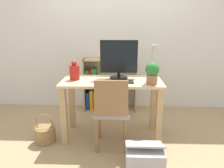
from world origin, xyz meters
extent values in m
plane|color=tan|center=(0.00, 0.00, 0.00)|extent=(10.00, 10.00, 0.00)
cube|color=silver|center=(0.00, 1.09, 1.30)|extent=(8.00, 0.05, 2.60)
cube|color=#D8BC8C|center=(0.00, 0.00, 0.74)|extent=(1.24, 0.56, 0.03)
cube|color=tan|center=(-0.57, -0.23, 0.36)|extent=(0.07, 0.07, 0.73)
cube|color=tan|center=(0.57, -0.23, 0.36)|extent=(0.07, 0.07, 0.73)
cube|color=tan|center=(-0.57, 0.23, 0.36)|extent=(0.07, 0.07, 0.73)
cube|color=tan|center=(0.57, 0.23, 0.36)|extent=(0.07, 0.07, 0.73)
cylinder|color=black|center=(0.09, 0.12, 0.76)|extent=(0.23, 0.23, 0.02)
cylinder|color=black|center=(0.09, 0.12, 0.81)|extent=(0.04, 0.04, 0.07)
cube|color=black|center=(0.09, 0.12, 1.03)|extent=(0.47, 0.02, 0.41)
cube|color=black|center=(0.09, 0.12, 1.03)|extent=(0.45, 0.03, 0.39)
cube|color=black|center=(0.10, -0.09, 0.76)|extent=(0.33, 0.14, 0.02)
cylinder|color=#B2231E|center=(-0.46, 0.02, 0.85)|extent=(0.13, 0.13, 0.18)
sphere|color=#B2231E|center=(-0.46, 0.02, 0.96)|extent=(0.07, 0.07, 0.07)
cylinder|color=#B7B7BC|center=(0.50, 0.09, 0.77)|extent=(0.10, 0.10, 0.02)
cylinder|color=#B7B7BC|center=(0.50, 0.09, 0.98)|extent=(0.02, 0.02, 0.41)
cylinder|color=#B7B7BC|center=(0.50, 0.04, 1.18)|extent=(0.01, 0.10, 0.01)
cone|color=#B7B7BC|center=(0.50, -0.01, 1.16)|extent=(0.08, 0.08, 0.06)
cylinder|color=#9E6647|center=(0.47, -0.16, 0.81)|extent=(0.13, 0.13, 0.11)
sphere|color=#2D7A33|center=(0.47, -0.16, 0.93)|extent=(0.16, 0.16, 0.16)
cube|color=gray|center=(0.01, -0.24, 0.45)|extent=(0.40, 0.40, 0.04)
cube|color=olive|center=(0.01, -0.42, 0.67)|extent=(0.36, 0.03, 0.40)
cube|color=olive|center=(-0.15, -0.40, 0.21)|extent=(0.04, 0.04, 0.43)
cube|color=olive|center=(0.17, -0.40, 0.21)|extent=(0.04, 0.04, 0.43)
cube|color=olive|center=(-0.15, -0.08, 0.21)|extent=(0.04, 0.04, 0.43)
cube|color=olive|center=(0.17, -0.08, 0.21)|extent=(0.04, 0.04, 0.43)
cube|color=tan|center=(-0.49, 0.92, 0.44)|extent=(0.02, 0.28, 0.87)
cube|color=tan|center=(0.36, 0.92, 0.44)|extent=(0.02, 0.28, 0.87)
cube|color=tan|center=(-0.06, 0.92, 0.01)|extent=(0.86, 0.28, 0.02)
cube|color=tan|center=(-0.06, 0.92, 0.86)|extent=(0.86, 0.28, 0.02)
cube|color=tan|center=(-0.06, 0.92, 0.44)|extent=(0.83, 0.28, 0.02)
cube|color=navy|center=(-0.44, 0.92, 0.16)|extent=(0.06, 0.24, 0.29)
cube|color=orange|center=(-0.37, 0.92, 0.18)|extent=(0.05, 0.24, 0.33)
cube|color=orange|center=(-0.31, 0.92, 0.18)|extent=(0.05, 0.24, 0.32)
cube|color=beige|center=(-0.24, 0.92, 0.21)|extent=(0.06, 0.24, 0.38)
cube|color=navy|center=(-0.17, 0.92, 0.19)|extent=(0.05, 0.24, 0.35)
cube|color=#2D7F38|center=(-0.44, 0.92, 0.57)|extent=(0.05, 0.24, 0.24)
cube|color=red|center=(-0.39, 0.92, 0.57)|extent=(0.04, 0.24, 0.24)
cube|color=#2D7F38|center=(-0.32, 0.92, 0.58)|extent=(0.07, 0.24, 0.27)
cylinder|color=#997547|center=(-0.82, -0.19, 0.10)|extent=(0.25, 0.25, 0.20)
torus|color=#997547|center=(-0.82, -0.19, 0.26)|extent=(0.22, 0.02, 0.22)
cube|color=#B2B2B7|center=(0.35, -0.71, 0.13)|extent=(0.37, 0.31, 0.25)
cube|color=#B2B2B7|center=(0.35, -0.65, 0.26)|extent=(0.38, 0.30, 0.12)
camera|label=1|loc=(0.10, -2.61, 1.44)|focal=35.00mm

